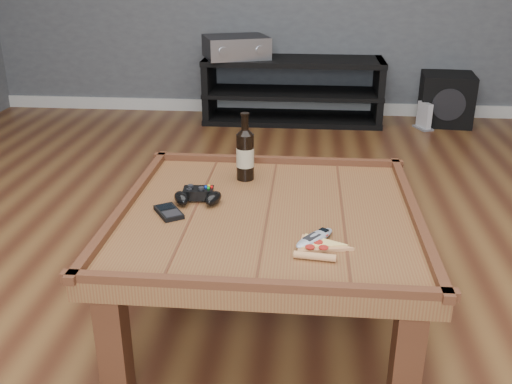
# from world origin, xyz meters

# --- Properties ---
(ground) EXTENTS (6.00, 6.00, 0.00)m
(ground) POSITION_xyz_m (0.00, 0.00, 0.00)
(ground) COLOR #472414
(ground) RESTS_ON ground
(baseboard) EXTENTS (5.00, 0.02, 0.10)m
(baseboard) POSITION_xyz_m (0.00, 2.99, 0.05)
(baseboard) COLOR silver
(baseboard) RESTS_ON ground
(coffee_table) EXTENTS (1.03, 1.03, 0.48)m
(coffee_table) POSITION_xyz_m (0.00, 0.00, 0.39)
(coffee_table) COLOR brown
(coffee_table) RESTS_ON ground
(media_console) EXTENTS (1.40, 0.45, 0.50)m
(media_console) POSITION_xyz_m (0.00, 2.75, 0.25)
(media_console) COLOR black
(media_console) RESTS_ON ground
(beer_bottle) EXTENTS (0.07, 0.07, 0.26)m
(beer_bottle) POSITION_xyz_m (-0.11, 0.29, 0.55)
(beer_bottle) COLOR black
(beer_bottle) RESTS_ON coffee_table
(game_controller) EXTENTS (0.19, 0.13, 0.05)m
(game_controller) POSITION_xyz_m (-0.25, 0.05, 0.47)
(game_controller) COLOR black
(game_controller) RESTS_ON coffee_table
(pizza_slice) EXTENTS (0.16, 0.23, 0.02)m
(pizza_slice) POSITION_xyz_m (0.16, -0.25, 0.46)
(pizza_slice) COLOR tan
(pizza_slice) RESTS_ON coffee_table
(smartphone) EXTENTS (0.12, 0.14, 0.02)m
(smartphone) POSITION_xyz_m (-0.33, -0.05, 0.46)
(smartphone) COLOR black
(smartphone) RESTS_ON coffee_table
(remote_control) EXTENTS (0.14, 0.16, 0.02)m
(remote_control) POSITION_xyz_m (0.15, -0.21, 0.46)
(remote_control) COLOR gray
(remote_control) RESTS_ON coffee_table
(av_receiver) EXTENTS (0.58, 0.53, 0.16)m
(av_receiver) POSITION_xyz_m (-0.45, 2.74, 0.58)
(av_receiver) COLOR black
(av_receiver) RESTS_ON media_console
(subwoofer) EXTENTS (0.43, 0.43, 0.39)m
(subwoofer) POSITION_xyz_m (1.21, 2.80, 0.20)
(subwoofer) COLOR black
(subwoofer) RESTS_ON ground
(game_console) EXTENTS (0.15, 0.19, 0.21)m
(game_console) POSITION_xyz_m (1.02, 2.61, 0.09)
(game_console) COLOR gray
(game_console) RESTS_ON ground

